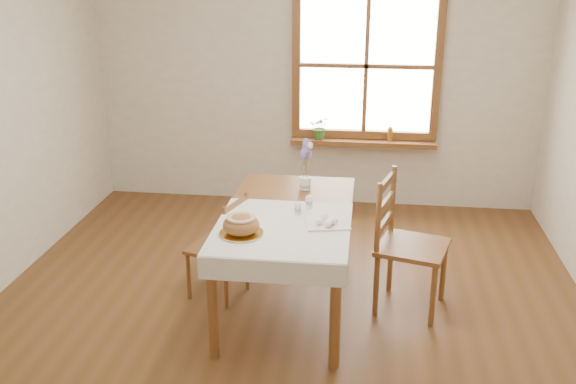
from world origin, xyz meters
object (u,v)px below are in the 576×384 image
at_px(dining_table, 288,223).
at_px(bread_plate, 241,233).
at_px(chair_right, 413,245).
at_px(flower_vase, 305,184).
at_px(chair_left, 217,246).

xyz_separation_m(dining_table, bread_plate, (-0.25, -0.46, 0.10)).
bearing_deg(chair_right, dining_table, 109.90).
xyz_separation_m(dining_table, flower_vase, (0.08, 0.46, 0.13)).
bearing_deg(bread_plate, flower_vase, 70.46).
relative_size(chair_right, flower_vase, 10.31).
height_order(chair_left, flower_vase, flower_vase).
relative_size(chair_left, chair_right, 0.80).
bearing_deg(chair_right, chair_left, 104.78).
bearing_deg(chair_left, chair_right, 107.12).
bearing_deg(chair_right, bread_plate, 130.09).
bearing_deg(chair_left, bread_plate, 47.01).
bearing_deg(chair_left, flower_vase, 138.44).
relative_size(dining_table, bread_plate, 5.71).
bearing_deg(flower_vase, bread_plate, -109.54).
relative_size(bread_plate, flower_vase, 2.84).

